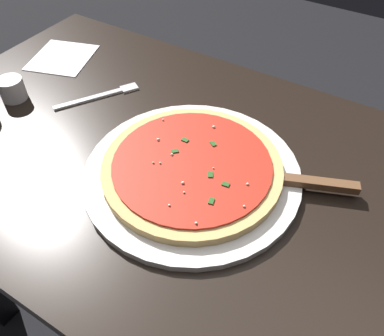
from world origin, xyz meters
The scene contains 8 objects.
ground_plane centered at (0.00, 0.00, 0.00)m, with size 5.00×5.00×0.00m, color black.
restaurant_table centered at (0.00, 0.00, 0.59)m, with size 1.13×0.69×0.73m.
serving_plate centered at (-0.06, 0.02, 0.74)m, with size 0.38×0.38×0.01m, color white.
pizza centered at (-0.06, 0.02, 0.75)m, with size 0.31×0.31×0.02m.
pizza_server centered at (-0.22, -0.04, 0.75)m, with size 0.22×0.12×0.01m.
cup_small_sauce centered at (0.39, 0.03, 0.75)m, with size 0.05×0.05×0.05m, color silver.
napkin_folded_right centered at (0.42, -0.15, 0.73)m, with size 0.14×0.15×0.00m, color white.
fork centered at (0.23, -0.08, 0.73)m, with size 0.11×0.17×0.00m.
Camera 1 is at (-0.30, 0.43, 1.24)m, focal length 37.17 mm.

